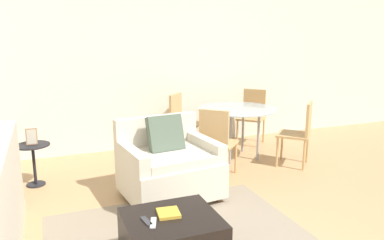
# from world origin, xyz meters

# --- Properties ---
(wall_back) EXTENTS (12.00, 0.06, 2.75)m
(wall_back) POSITION_xyz_m (0.00, 3.60, 1.38)
(wall_back) COLOR silver
(wall_back) RESTS_ON ground_plane
(armchair) EXTENTS (1.09, 0.96, 0.92)m
(armchair) POSITION_xyz_m (-0.35, 1.59, 0.36)
(armchair) COLOR beige
(armchair) RESTS_ON ground_plane
(ottoman) EXTENTS (0.72, 0.63, 0.42)m
(ottoman) POSITION_xyz_m (-0.74, 0.32, 0.23)
(ottoman) COLOR black
(ottoman) RESTS_ON ground_plane
(book_stack) EXTENTS (0.19, 0.20, 0.02)m
(book_stack) POSITION_xyz_m (-0.75, 0.37, 0.43)
(book_stack) COLOR gold
(book_stack) RESTS_ON ottoman
(tv_remote_primary) EXTENTS (0.06, 0.15, 0.01)m
(tv_remote_primary) POSITION_xyz_m (-0.94, 0.32, 0.42)
(tv_remote_primary) COLOR #333338
(tv_remote_primary) RESTS_ON ottoman
(tv_remote_secondary) EXTENTS (0.09, 0.16, 0.01)m
(tv_remote_secondary) POSITION_xyz_m (-0.90, 0.27, 0.42)
(tv_remote_secondary) COLOR #B7B7BC
(tv_remote_secondary) RESTS_ON ottoman
(side_table) EXTENTS (0.40, 0.40, 0.51)m
(side_table) POSITION_xyz_m (-1.75, 2.49, 0.36)
(side_table) COLOR black
(side_table) RESTS_ON ground_plane
(picture_frame) EXTENTS (0.13, 0.07, 0.19)m
(picture_frame) POSITION_xyz_m (-1.75, 2.49, 0.61)
(picture_frame) COLOR #8C6647
(picture_frame) RESTS_ON side_table
(dining_table) EXTENTS (1.16, 1.16, 0.74)m
(dining_table) POSITION_xyz_m (1.03, 2.55, 0.67)
(dining_table) COLOR #99A8AD
(dining_table) RESTS_ON ground_plane
(dining_chair_near_left) EXTENTS (0.59, 0.59, 0.90)m
(dining_chair_near_left) POSITION_xyz_m (0.39, 1.91, 0.52)
(dining_chair_near_left) COLOR tan
(dining_chair_near_left) RESTS_ON ground_plane
(dining_chair_near_right) EXTENTS (0.59, 0.59, 0.90)m
(dining_chair_near_right) POSITION_xyz_m (1.66, 1.91, 0.52)
(dining_chair_near_right) COLOR tan
(dining_chair_near_right) RESTS_ON ground_plane
(dining_chair_far_left) EXTENTS (0.59, 0.59, 0.90)m
(dining_chair_far_left) POSITION_xyz_m (0.39, 3.18, 0.52)
(dining_chair_far_left) COLOR tan
(dining_chair_far_left) RESTS_ON ground_plane
(dining_chair_far_right) EXTENTS (0.59, 0.59, 0.90)m
(dining_chair_far_right) POSITION_xyz_m (1.66, 3.18, 0.52)
(dining_chair_far_right) COLOR tan
(dining_chair_far_right) RESTS_ON ground_plane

